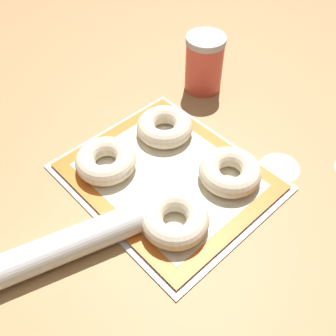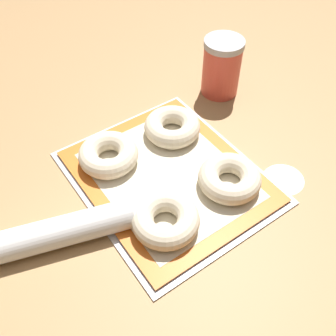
{
  "view_description": "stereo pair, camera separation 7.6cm",
  "coord_description": "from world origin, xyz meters",
  "px_view_note": "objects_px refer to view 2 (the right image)",
  "views": [
    {
      "loc": [
        0.42,
        -0.4,
        0.65
      ],
      "look_at": [
        0.02,
        -0.02,
        0.03
      ],
      "focal_mm": 42.0,
      "sensor_mm": 36.0,
      "label": 1
    },
    {
      "loc": [
        0.47,
        -0.34,
        0.65
      ],
      "look_at": [
        0.02,
        -0.02,
        0.03
      ],
      "focal_mm": 42.0,
      "sensor_mm": 36.0,
      "label": 2
    }
  ],
  "objects_px": {
    "bagel_front_left": "(108,155)",
    "rolling_pin": "(55,233)",
    "flour_canister": "(222,67)",
    "bagel_back_left": "(172,127)",
    "baking_tray": "(168,177)",
    "bagel_front_right": "(165,219)",
    "bagel_back_right": "(230,178)"
  },
  "relations": [
    {
      "from": "baking_tray",
      "to": "flour_canister",
      "type": "distance_m",
      "value": 0.35
    },
    {
      "from": "baking_tray",
      "to": "bagel_back_right",
      "type": "height_order",
      "value": "bagel_back_right"
    },
    {
      "from": "bagel_front_right",
      "to": "bagel_back_left",
      "type": "height_order",
      "value": "same"
    },
    {
      "from": "bagel_back_left",
      "to": "flour_canister",
      "type": "relative_size",
      "value": 0.87
    },
    {
      "from": "bagel_front_right",
      "to": "flour_canister",
      "type": "xyz_separation_m",
      "value": [
        -0.28,
        0.37,
        0.04
      ]
    },
    {
      "from": "bagel_back_left",
      "to": "bagel_front_left",
      "type": "bearing_deg",
      "value": -92.59
    },
    {
      "from": "bagel_front_left",
      "to": "flour_canister",
      "type": "distance_m",
      "value": 0.38
    },
    {
      "from": "baking_tray",
      "to": "bagel_front_right",
      "type": "xyz_separation_m",
      "value": [
        0.1,
        -0.08,
        0.03
      ]
    },
    {
      "from": "baking_tray",
      "to": "bagel_back_right",
      "type": "xyz_separation_m",
      "value": [
        0.1,
        0.09,
        0.03
      ]
    },
    {
      "from": "bagel_back_right",
      "to": "bagel_front_right",
      "type": "bearing_deg",
      "value": -87.64
    },
    {
      "from": "baking_tray",
      "to": "bagel_front_right",
      "type": "height_order",
      "value": "bagel_front_right"
    },
    {
      "from": "bagel_back_right",
      "to": "rolling_pin",
      "type": "distance_m",
      "value": 0.36
    },
    {
      "from": "baking_tray",
      "to": "rolling_pin",
      "type": "xyz_separation_m",
      "value": [
        0.01,
        -0.26,
        0.03
      ]
    },
    {
      "from": "baking_tray",
      "to": "bagel_back_left",
      "type": "relative_size",
      "value": 3.24
    },
    {
      "from": "bagel_front_left",
      "to": "flour_canister",
      "type": "bearing_deg",
      "value": 99.98
    },
    {
      "from": "bagel_front_right",
      "to": "rolling_pin",
      "type": "bearing_deg",
      "value": -117.51
    },
    {
      "from": "bagel_front_left",
      "to": "rolling_pin",
      "type": "relative_size",
      "value": 0.34
    },
    {
      "from": "baking_tray",
      "to": "bagel_front_left",
      "type": "relative_size",
      "value": 3.24
    },
    {
      "from": "flour_canister",
      "to": "baking_tray",
      "type": "bearing_deg",
      "value": -59.21
    },
    {
      "from": "bagel_back_right",
      "to": "bagel_back_left",
      "type": "bearing_deg",
      "value": -178.51
    },
    {
      "from": "baking_tray",
      "to": "flour_canister",
      "type": "xyz_separation_m",
      "value": [
        -0.17,
        0.29,
        0.07
      ]
    },
    {
      "from": "bagel_front_left",
      "to": "bagel_back_right",
      "type": "distance_m",
      "value": 0.27
    },
    {
      "from": "bagel_back_right",
      "to": "flour_canister",
      "type": "relative_size",
      "value": 0.87
    },
    {
      "from": "bagel_front_left",
      "to": "bagel_back_left",
      "type": "bearing_deg",
      "value": 87.41
    },
    {
      "from": "bagel_front_left",
      "to": "bagel_back_left",
      "type": "relative_size",
      "value": 1.0
    },
    {
      "from": "bagel_back_right",
      "to": "rolling_pin",
      "type": "height_order",
      "value": "rolling_pin"
    },
    {
      "from": "bagel_front_right",
      "to": "bagel_back_right",
      "type": "distance_m",
      "value": 0.17
    },
    {
      "from": "bagel_back_left",
      "to": "rolling_pin",
      "type": "bearing_deg",
      "value": -72.6
    },
    {
      "from": "bagel_back_left",
      "to": "flour_canister",
      "type": "height_order",
      "value": "flour_canister"
    },
    {
      "from": "bagel_front_right",
      "to": "bagel_back_right",
      "type": "height_order",
      "value": "same"
    },
    {
      "from": "bagel_back_left",
      "to": "bagel_back_right",
      "type": "xyz_separation_m",
      "value": [
        0.2,
        0.01,
        0.0
      ]
    },
    {
      "from": "flour_canister",
      "to": "rolling_pin",
      "type": "distance_m",
      "value": 0.58
    }
  ]
}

